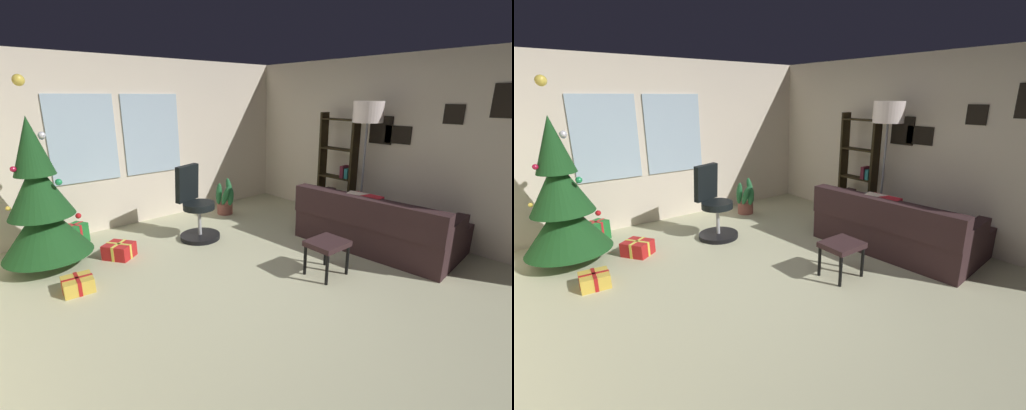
% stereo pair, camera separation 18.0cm
% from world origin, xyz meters
% --- Properties ---
extents(ground_plane, '(5.08, 5.68, 0.10)m').
position_xyz_m(ground_plane, '(0.00, 0.00, -0.05)').
color(ground_plane, beige).
extents(wall_back_with_windows, '(5.08, 0.12, 2.51)m').
position_xyz_m(wall_back_with_windows, '(-0.02, 2.89, 1.26)').
color(wall_back_with_windows, beige).
rests_on(wall_back_with_windows, ground_plane).
extents(wall_right_with_frames, '(0.12, 5.68, 2.51)m').
position_xyz_m(wall_right_with_frames, '(2.59, -0.00, 1.26)').
color(wall_right_with_frames, beige).
rests_on(wall_right_with_frames, ground_plane).
extents(couch, '(1.76, 2.06, 0.77)m').
position_xyz_m(couch, '(1.88, -0.29, 0.27)').
color(couch, '#352123').
rests_on(couch, ground_plane).
extents(footstool, '(0.42, 0.37, 0.41)m').
position_xyz_m(footstool, '(0.66, -0.25, 0.35)').
color(footstool, '#352123').
rests_on(footstool, ground_plane).
extents(holiday_tree, '(0.97, 0.97, 2.17)m').
position_xyz_m(holiday_tree, '(-1.66, 2.01, 0.73)').
color(holiday_tree, '#4C331E').
rests_on(holiday_tree, ground_plane).
extents(gift_box_red, '(0.42, 0.43, 0.19)m').
position_xyz_m(gift_box_red, '(-0.95, 1.72, 0.09)').
color(gift_box_red, red).
rests_on(gift_box_red, ground_plane).
extents(gift_box_green, '(0.35, 0.33, 0.28)m').
position_xyz_m(gift_box_green, '(-1.23, 2.54, 0.14)').
color(gift_box_green, '#1E722D').
rests_on(gift_box_green, ground_plane).
extents(gift_box_gold, '(0.31, 0.30, 0.16)m').
position_xyz_m(gift_box_gold, '(-1.58, 1.19, 0.07)').
color(gift_box_gold, gold).
rests_on(gift_box_gold, ground_plane).
extents(office_chair, '(0.56, 0.58, 1.04)m').
position_xyz_m(office_chair, '(0.14, 1.66, 0.41)').
color(office_chair, black).
rests_on(office_chair, ground_plane).
extents(bookshelf, '(0.18, 0.64, 1.70)m').
position_xyz_m(bookshelf, '(2.32, 0.90, 0.74)').
color(bookshelf, black).
rests_on(bookshelf, ground_plane).
extents(floor_lamp, '(0.40, 0.40, 1.88)m').
position_xyz_m(floor_lamp, '(2.04, 0.25, 1.64)').
color(floor_lamp, slate).
rests_on(floor_lamp, ground_plane).
extents(potted_plant, '(0.36, 0.43, 0.63)m').
position_xyz_m(potted_plant, '(1.08, 2.24, 0.24)').
color(potted_plant, '#955147').
rests_on(potted_plant, ground_plane).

